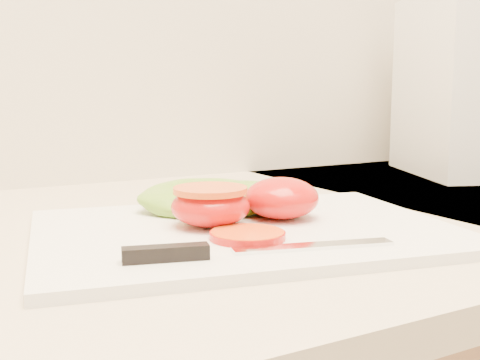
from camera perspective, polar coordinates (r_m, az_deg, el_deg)
cutting_board at (r=0.59m, az=0.47°, el=-4.89°), size 0.45×0.37×0.01m
tomato_half_dome at (r=0.63m, az=3.95°, el=-1.72°), size 0.08×0.08×0.04m
tomato_half_cut at (r=0.59m, az=-2.82°, el=-2.35°), size 0.08×0.08×0.04m
tomato_slice_0 at (r=0.54m, az=0.71°, el=-5.24°), size 0.07×0.07×0.01m
lettuce_leaf_0 at (r=0.66m, az=-3.15°, el=-1.77°), size 0.18×0.16×0.03m
lettuce_leaf_1 at (r=0.68m, az=0.81°, el=-1.62°), size 0.12×0.10×0.02m
knife at (r=0.49m, az=-1.29°, el=-6.68°), size 0.23×0.07×0.01m
appliance at (r=1.10m, az=21.45°, el=8.35°), size 0.28×0.31×0.30m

